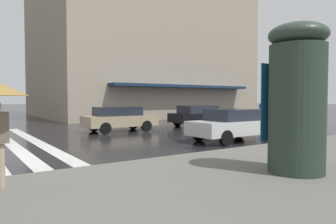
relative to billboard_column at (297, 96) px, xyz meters
The scene contains 7 objects.
ground_plane 8.51m from the billboard_column, 39.48° to the left, with size 220.00×220.00×0.00m, color black.
haussmann_block_corner 30.37m from the billboard_column, 21.70° to the right, with size 17.89×21.05×20.09m.
billboard_column is the anchor object (origin of this frame).
car_champagne 12.01m from the billboard_column, ahead, with size 1.85×4.10×1.41m.
car_white 6.59m from the billboard_column, 33.67° to the right, with size 1.85×4.10×1.41m.
car_black 13.89m from the billboard_column, 30.71° to the right, with size 1.85×4.10×1.41m.
car_navy 19.58m from the billboard_column, 52.50° to the right, with size 1.85×4.10×1.41m.
Camera 1 is at (-10.64, 1.21, 1.86)m, focal length 33.24 mm.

